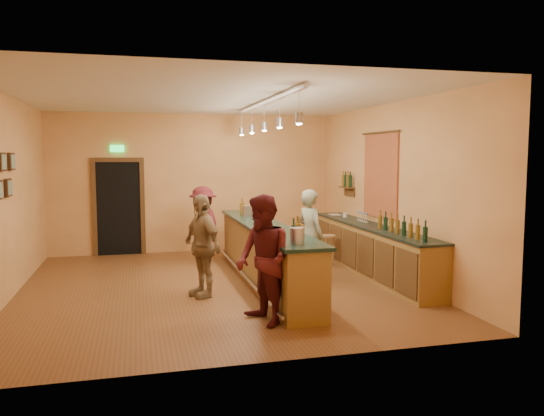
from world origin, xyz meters
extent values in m
plane|color=brown|center=(0.00, 0.00, 0.00)|extent=(7.00, 7.00, 0.00)
cube|color=silver|center=(0.00, 0.00, 3.20)|extent=(6.50, 7.00, 0.02)
cube|color=#B77F44|center=(0.00, 3.50, 1.60)|extent=(6.50, 0.02, 3.20)
cube|color=#B77F44|center=(0.00, -3.50, 1.60)|extent=(6.50, 0.02, 3.20)
cube|color=#B77F44|center=(-3.25, 0.00, 1.60)|extent=(0.02, 7.00, 3.20)
cube|color=#B77F44|center=(3.25, 0.00, 1.60)|extent=(0.02, 7.00, 3.20)
cube|color=black|center=(-1.70, 3.48, 1.05)|extent=(0.95, 0.06, 2.10)
cube|color=#492F15|center=(-2.22, 3.46, 1.05)|extent=(0.10, 0.08, 2.10)
cube|color=#492F15|center=(-1.18, 3.46, 1.05)|extent=(0.10, 0.08, 2.10)
cube|color=#492F15|center=(-1.70, 3.46, 2.15)|extent=(1.15, 0.08, 0.10)
cube|color=#19E54C|center=(-1.70, 3.45, 2.40)|extent=(0.30, 0.04, 0.15)
cube|color=#A32024|center=(3.23, 0.40, 1.85)|extent=(0.03, 1.40, 1.60)
cube|color=#492F15|center=(3.16, 1.90, 1.55)|extent=(0.16, 0.55, 0.03)
cube|color=#492F15|center=(3.23, 1.90, 1.45)|extent=(0.03, 0.55, 0.18)
cube|color=olive|center=(2.97, 0.20, 0.45)|extent=(0.55, 4.50, 0.90)
cube|color=black|center=(2.97, 0.20, 0.92)|extent=(0.60, 4.55, 0.04)
cylinder|color=silver|center=(2.97, 1.50, 0.99)|extent=(0.09, 0.09, 0.09)
cube|color=silver|center=(2.94, 2.00, 0.95)|extent=(0.22, 0.30, 0.01)
cube|color=olive|center=(0.85, 0.00, 0.50)|extent=(0.60, 5.00, 1.00)
cube|color=black|center=(0.85, 0.00, 1.02)|extent=(0.70, 5.10, 0.05)
cylinder|color=silver|center=(0.49, 0.00, 0.15)|extent=(0.05, 5.00, 0.05)
cylinder|color=silver|center=(0.80, -2.10, 1.16)|extent=(0.20, 0.20, 0.22)
cylinder|color=silver|center=(0.80, 1.20, 1.16)|extent=(0.20, 0.20, 0.22)
cube|color=silver|center=(0.85, 0.00, 3.14)|extent=(0.06, 4.60, 0.05)
cylinder|color=silver|center=(0.85, -2.00, 2.95)|extent=(0.01, 0.01, 0.35)
cylinder|color=#A5A5AD|center=(0.85, -2.00, 2.75)|extent=(0.11, 0.11, 0.14)
cylinder|color=#FFEABF|center=(0.85, -2.00, 2.67)|extent=(0.08, 0.08, 0.02)
cylinder|color=silver|center=(0.85, -1.00, 2.95)|extent=(0.01, 0.01, 0.35)
cylinder|color=#A5A5AD|center=(0.85, -1.00, 2.75)|extent=(0.11, 0.11, 0.14)
cylinder|color=#FFEABF|center=(0.85, -1.00, 2.67)|extent=(0.08, 0.08, 0.02)
cylinder|color=silver|center=(0.85, 0.00, 2.95)|extent=(0.01, 0.01, 0.35)
cylinder|color=#A5A5AD|center=(0.85, 0.00, 2.75)|extent=(0.11, 0.11, 0.14)
cylinder|color=#FFEABF|center=(0.85, 0.00, 2.67)|extent=(0.08, 0.08, 0.02)
cylinder|color=silver|center=(0.85, 1.00, 2.95)|extent=(0.01, 0.01, 0.35)
cylinder|color=#A5A5AD|center=(0.85, 1.00, 2.75)|extent=(0.11, 0.11, 0.14)
cylinder|color=#FFEABF|center=(0.85, 1.00, 2.67)|extent=(0.08, 0.08, 0.02)
cylinder|color=silver|center=(0.85, 2.00, 2.95)|extent=(0.01, 0.01, 0.35)
cylinder|color=#A5A5AD|center=(0.85, 2.00, 2.75)|extent=(0.11, 0.11, 0.14)
cylinder|color=#FFEABF|center=(0.85, 2.00, 2.67)|extent=(0.08, 0.08, 0.02)
imported|color=gray|center=(1.69, -0.03, 0.82)|extent=(0.58, 0.70, 1.65)
imported|color=#59191E|center=(0.30, -2.20, 0.87)|extent=(0.86, 0.99, 1.74)
imported|color=#997A51|center=(-0.32, -0.58, 0.82)|extent=(0.75, 1.04, 1.64)
imported|color=#59191E|center=(0.04, 2.16, 0.80)|extent=(0.90, 1.17, 1.60)
cylinder|color=#8C5C3F|center=(2.44, 1.11, 0.62)|extent=(0.31, 0.31, 0.04)
cylinder|color=#8C5C3F|center=(2.56, 1.11, 0.30)|extent=(0.04, 0.04, 0.60)
cylinder|color=#8C5C3F|center=(2.39, 1.21, 0.30)|extent=(0.04, 0.04, 0.60)
cylinder|color=#8C5C3F|center=(2.39, 1.00, 0.30)|extent=(0.04, 0.04, 0.60)
camera|label=1|loc=(-1.31, -8.91, 2.24)|focal=35.00mm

